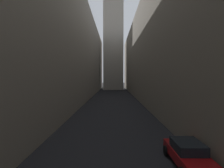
# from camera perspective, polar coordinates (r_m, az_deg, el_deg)

# --- Properties ---
(ground_plane) EXTENTS (264.00, 264.00, 0.00)m
(ground_plane) POSITION_cam_1_polar(r_m,az_deg,el_deg) (37.28, 0.33, -5.87)
(ground_plane) COLOR black
(building_block_left) EXTENTS (10.30, 108.00, 21.73)m
(building_block_left) POSITION_cam_1_polar(r_m,az_deg,el_deg) (40.77, -15.05, 10.06)
(building_block_left) COLOR gray
(building_block_left) RESTS_ON ground
(building_block_right) EXTENTS (14.69, 108.00, 20.95)m
(building_block_right) POSITION_cam_1_polar(r_m,az_deg,el_deg) (41.30, 18.72, 9.38)
(building_block_right) COLOR #756B5B
(building_block_right) RESTS_ON ground
(clock_tower) EXTENTS (8.79, 8.79, 69.47)m
(clock_tower) POSITION_cam_1_polar(r_m,az_deg,el_deg) (84.13, 0.40, 23.70)
(clock_tower) COLOR #9E9384
(clock_tower) RESTS_ON ground
(parked_car_right_far) EXTENTS (1.91, 4.40, 1.45)m
(parked_car_right_far) POSITION_cam_1_polar(r_m,az_deg,el_deg) (12.42, 22.02, -18.96)
(parked_car_right_far) COLOR maroon
(parked_car_right_far) RESTS_ON ground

